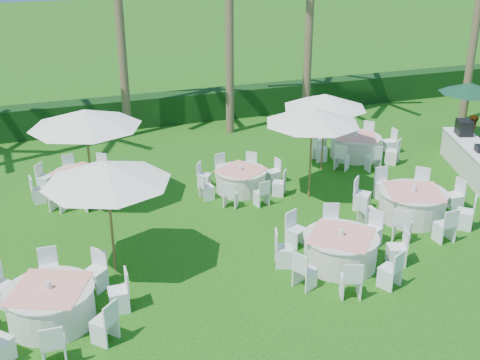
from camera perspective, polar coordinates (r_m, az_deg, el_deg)
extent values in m
plane|color=#11500D|center=(14.83, 3.50, -7.78)|extent=(120.00, 120.00, 0.00)
cube|color=black|center=(25.20, -7.34, 6.70)|extent=(34.00, 1.00, 1.20)
cylinder|color=beige|center=(13.18, -17.46, -11.31)|extent=(1.75, 1.75, 0.76)
cylinder|color=beige|center=(12.97, -17.67, -9.88)|extent=(1.83, 1.83, 0.03)
cube|color=#FF9785|center=(12.96, -17.68, -9.78)|extent=(1.88, 1.88, 0.01)
cylinder|color=silver|center=(12.91, -17.73, -9.46)|extent=(0.12, 0.12, 0.16)
cube|color=white|center=(13.96, -13.63, -8.40)|extent=(0.60, 0.60, 0.91)
cube|color=white|center=(14.31, -17.66, -8.06)|extent=(0.44, 0.44, 0.91)
cube|color=white|center=(14.03, -21.60, -9.31)|extent=(0.60, 0.60, 0.91)
cube|color=white|center=(12.01, -17.31, -14.58)|extent=(0.44, 0.44, 0.91)
cube|color=white|center=(12.33, -12.78, -12.92)|extent=(0.60, 0.60, 0.91)
cube|color=white|center=(13.15, -11.47, -10.29)|extent=(0.44, 0.44, 0.91)
cylinder|color=beige|center=(14.72, 9.48, -6.63)|extent=(1.74, 1.74, 0.76)
cylinder|color=beige|center=(14.54, 9.58, -5.30)|extent=(1.81, 1.81, 0.03)
cube|color=#FF9785|center=(14.52, 9.59, -5.22)|extent=(1.98, 1.98, 0.01)
cylinder|color=silver|center=(14.48, 9.61, -4.92)|extent=(0.12, 0.12, 0.16)
cube|color=white|center=(15.71, 12.38, -4.57)|extent=(0.57, 0.57, 0.91)
cube|color=white|center=(15.86, 8.68, -3.98)|extent=(0.54, 0.54, 0.91)
cube|color=white|center=(15.38, 5.36, -4.71)|extent=(0.57, 0.57, 0.91)
cube|color=white|center=(14.51, 4.18, -6.49)|extent=(0.54, 0.54, 0.91)
cube|color=white|center=(13.72, 6.19, -8.43)|extent=(0.57, 0.57, 0.91)
cube|color=white|center=(13.54, 10.48, -9.18)|extent=(0.54, 0.54, 0.91)
cube|color=white|center=(14.08, 14.06, -8.16)|extent=(0.57, 0.57, 0.91)
cube|color=white|center=(14.99, 14.65, -6.22)|extent=(0.54, 0.54, 0.91)
cylinder|color=beige|center=(17.42, 16.00, -2.33)|extent=(1.81, 1.81, 0.78)
cylinder|color=beige|center=(17.26, 16.14, -1.12)|extent=(1.88, 1.88, 0.03)
cube|color=#FF9785|center=(17.25, 16.15, -1.04)|extent=(1.90, 1.90, 0.01)
cylinder|color=silver|center=(17.22, 16.18, -0.78)|extent=(0.13, 0.13, 0.17)
cube|color=white|center=(18.68, 16.75, -0.41)|extent=(0.62, 0.62, 0.94)
cube|color=white|center=(18.43, 13.50, -0.37)|extent=(0.44, 0.44, 0.94)
cube|color=white|center=(17.60, 11.52, -1.33)|extent=(0.62, 0.62, 0.94)
cube|color=white|center=(16.64, 12.08, -2.85)|extent=(0.44, 0.44, 0.94)
cube|color=white|center=(16.12, 15.19, -4.04)|extent=(0.62, 0.62, 0.94)
cube|color=white|center=(16.41, 18.87, -4.02)|extent=(0.44, 0.44, 0.94)
cube|color=white|center=(17.29, 20.62, -2.86)|extent=(0.62, 0.62, 0.94)
cube|color=white|center=(18.22, 19.63, -1.39)|extent=(0.44, 0.44, 0.94)
cylinder|color=beige|center=(18.91, -14.93, -0.34)|extent=(1.58, 1.58, 0.69)
cylinder|color=beige|center=(18.78, -15.04, 0.65)|extent=(1.64, 1.64, 0.03)
cube|color=#FF9785|center=(18.77, -15.04, 0.72)|extent=(1.75, 1.75, 0.01)
cylinder|color=silver|center=(18.74, -15.07, 0.96)|extent=(0.11, 0.11, 0.15)
cube|color=white|center=(19.16, -11.39, 0.53)|extent=(0.43, 0.43, 0.82)
cube|color=white|center=(19.86, -13.15, 1.19)|extent=(0.54, 0.54, 0.82)
cube|color=white|center=(20.01, -15.82, 1.07)|extent=(0.43, 0.43, 0.82)
cube|color=white|center=(19.53, -18.05, 0.26)|extent=(0.54, 0.54, 0.82)
cube|color=white|center=(18.68, -18.60, -0.85)|extent=(0.43, 0.43, 0.82)
cube|color=white|center=(17.94, -16.95, -1.62)|extent=(0.54, 0.54, 0.82)
cube|color=white|center=(17.77, -13.96, -1.52)|extent=(0.43, 0.43, 0.82)
cube|color=white|center=(18.29, -11.64, -0.59)|extent=(0.54, 0.54, 0.82)
cylinder|color=beige|center=(18.50, 0.10, -0.08)|extent=(1.52, 1.52, 0.66)
cylinder|color=beige|center=(18.37, 0.10, 0.89)|extent=(1.58, 1.58, 0.03)
cube|color=#FF9785|center=(18.36, 0.10, 0.97)|extent=(1.70, 1.70, 0.01)
cylinder|color=silver|center=(18.33, 0.10, 1.21)|extent=(0.11, 0.11, 0.14)
cube|color=white|center=(19.06, 3.18, 0.80)|extent=(0.43, 0.43, 0.79)
cube|color=white|center=(19.54, 0.98, 1.41)|extent=(0.51, 0.51, 0.79)
cube|color=white|center=(19.44, -1.67, 1.28)|extent=(0.43, 0.43, 0.79)
cube|color=white|center=(18.79, -3.41, 0.46)|extent=(0.51, 0.51, 0.79)
cube|color=white|center=(17.95, -3.18, -0.64)|extent=(0.43, 0.43, 0.79)
cube|color=white|center=(17.42, -0.89, -1.36)|extent=(0.51, 0.51, 0.79)
cube|color=white|center=(17.55, 2.06, -1.20)|extent=(0.43, 0.43, 0.79)
cube|color=white|center=(18.24, 3.71, -0.26)|extent=(0.51, 0.51, 0.79)
cylinder|color=beige|center=(21.65, 10.85, 3.10)|extent=(1.72, 1.72, 0.74)
cylinder|color=beige|center=(21.52, 10.93, 4.06)|extent=(1.79, 1.79, 0.03)
cube|color=#FF9785|center=(21.51, 10.93, 4.12)|extent=(1.85, 1.85, 0.01)
cylinder|color=silver|center=(21.49, 10.95, 4.34)|extent=(0.12, 0.12, 0.16)
cube|color=white|center=(22.84, 11.95, 4.26)|extent=(0.59, 0.59, 0.89)
cube|color=white|center=(22.75, 9.38, 4.39)|extent=(0.44, 0.44, 0.89)
cube|color=white|center=(22.04, 7.57, 3.88)|extent=(0.59, 0.59, 0.89)
cube|color=white|center=(21.07, 7.60, 2.98)|extent=(0.44, 0.44, 0.89)
cube|color=white|center=(20.42, 9.66, 2.20)|extent=(0.59, 0.59, 0.89)
cube|color=white|center=(20.51, 12.52, 2.06)|extent=(0.44, 0.44, 0.89)
cube|color=white|center=(21.28, 14.28, 2.66)|extent=(0.59, 0.59, 0.89)
cube|color=white|center=(22.24, 13.96, 3.57)|extent=(0.44, 0.44, 0.89)
cylinder|color=brown|center=(14.13, -12.14, -3.82)|extent=(0.06, 0.06, 2.65)
cone|color=white|center=(13.64, -12.55, 0.67)|extent=(2.92, 2.92, 0.48)
sphere|color=brown|center=(13.58, -12.61, 1.31)|extent=(0.11, 0.11, 0.11)
cylinder|color=brown|center=(17.82, 6.71, 2.38)|extent=(0.07, 0.07, 2.71)
cone|color=white|center=(17.43, 6.90, 6.13)|extent=(2.80, 2.80, 0.49)
sphere|color=brown|center=(17.38, 6.92, 6.66)|extent=(0.11, 0.11, 0.11)
cylinder|color=brown|center=(17.75, -14.10, 1.85)|extent=(0.07, 0.07, 2.78)
cone|color=white|center=(17.36, -14.50, 5.70)|extent=(3.17, 3.17, 0.50)
sphere|color=brown|center=(17.31, -14.55, 6.24)|extent=(0.11, 0.11, 0.11)
cylinder|color=brown|center=(20.00, 7.89, 4.32)|extent=(0.06, 0.06, 2.51)
cone|color=white|center=(19.68, 8.07, 7.44)|extent=(2.75, 2.75, 0.45)
sphere|color=brown|center=(19.64, 8.09, 7.87)|extent=(0.10, 0.10, 0.10)
cylinder|color=brown|center=(24.32, 20.68, 5.96)|extent=(0.05, 0.05, 2.14)
cone|color=#0F3823|center=(24.08, 21.00, 8.15)|extent=(2.27, 2.27, 0.39)
sphere|color=brown|center=(24.05, 21.04, 8.45)|extent=(0.09, 0.09, 0.09)
cube|color=beige|center=(21.06, 21.31, 1.61)|extent=(2.19, 4.20, 0.94)
cube|color=white|center=(20.90, 21.50, 2.86)|extent=(2.26, 4.27, 0.04)
cube|color=black|center=(21.91, 20.49, 4.68)|extent=(0.63, 0.70, 0.52)
imported|color=gray|center=(22.23, 20.93, 3.75)|extent=(0.71, 0.58, 1.66)
cylinder|color=brown|center=(23.07, -11.28, 13.98)|extent=(0.32, 0.32, 8.29)
cylinder|color=brown|center=(24.25, 6.62, 15.19)|extent=(0.32, 0.32, 8.72)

